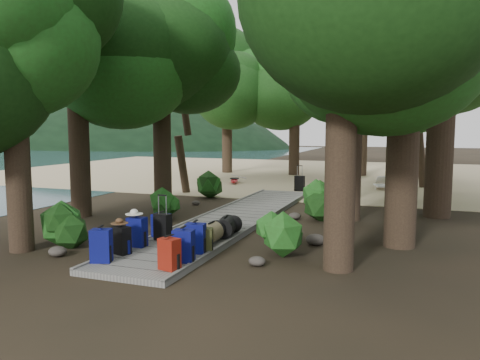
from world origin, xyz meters
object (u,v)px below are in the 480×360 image
at_px(backpack_right_b, 184,244).
at_px(backpack_right_d, 204,238).
at_px(duffel_right_khaki, 211,233).
at_px(kayak, 234,180).
at_px(duffel_right_black, 226,227).
at_px(sun_lounger, 381,183).
at_px(suitcase_on_boardwalk, 163,227).
at_px(backpack_right_c, 196,237).
at_px(backpack_right_a, 169,252).
at_px(backpack_left_a, 101,244).
at_px(backpack_left_c, 137,230).
at_px(backpack_left_b, 122,239).
at_px(lone_suitcase_on_sand, 300,183).
at_px(backpack_left_d, 161,224).

relative_size(backpack_right_b, backpack_right_d, 1.30).
bearing_deg(duffel_right_khaki, kayak, 106.70).
bearing_deg(duffel_right_black, sun_lounger, 64.83).
relative_size(suitcase_on_boardwalk, kayak, 0.19).
bearing_deg(backpack_right_c, backpack_right_a, -97.33).
bearing_deg(backpack_left_a, backpack_left_c, 72.25).
relative_size(backpack_right_c, backpack_right_d, 1.27).
bearing_deg(backpack_left_b, backpack_left_a, -73.22).
bearing_deg(backpack_right_d, backpack_right_a, -109.48).
distance_m(duffel_right_khaki, sun_lounger, 12.38).
relative_size(lone_suitcase_on_sand, sun_lounger, 0.40).
relative_size(backpack_left_a, backpack_right_a, 1.11).
xyz_separation_m(backpack_left_c, suitcase_on_boardwalk, (0.25, 0.70, -0.05)).
bearing_deg(backpack_right_d, backpack_left_a, -153.87).
relative_size(backpack_left_b, lone_suitcase_on_sand, 0.97).
xyz_separation_m(duffel_right_black, kayak, (-4.05, 11.23, -0.17)).
height_order(duffel_right_black, lone_suitcase_on_sand, lone_suitcase_on_sand).
bearing_deg(backpack_left_b, duffel_right_black, 76.50).
relative_size(backpack_left_d, backpack_right_b, 0.87).
height_order(backpack_left_a, kayak, backpack_left_a).
xyz_separation_m(backpack_left_b, lone_suitcase_on_sand, (1.11, 11.68, -0.09)).
relative_size(backpack_right_b, duffel_right_black, 0.97).
distance_m(backpack_left_a, backpack_left_d, 2.31).
xyz_separation_m(backpack_right_c, duffel_right_khaki, (-0.06, 0.97, -0.13)).
xyz_separation_m(backpack_right_a, lone_suitcase_on_sand, (-0.36, 12.31, -0.10)).
bearing_deg(sun_lounger, backpack_right_c, -118.59).
height_order(duffel_right_black, sun_lounger, duffel_right_black).
distance_m(lone_suitcase_on_sand, sun_lounger, 3.80).
xyz_separation_m(backpack_right_b, sun_lounger, (2.92, 13.66, -0.19)).
height_order(backpack_left_a, backpack_right_b, backpack_left_a).
bearing_deg(suitcase_on_boardwalk, kayak, 116.87).
bearing_deg(backpack_left_c, lone_suitcase_on_sand, 83.35).
bearing_deg(backpack_right_a, kayak, 121.27).
height_order(backpack_right_d, sun_lounger, backpack_right_d).
height_order(backpack_left_b, kayak, backpack_left_b).
distance_m(duffel_right_black, suitcase_on_boardwalk, 1.53).
distance_m(backpack_left_d, duffel_right_khaki, 1.36).
bearing_deg(suitcase_on_boardwalk, backpack_left_a, -82.94).
bearing_deg(sun_lounger, duffel_right_black, -120.32).
bearing_deg(backpack_right_c, backpack_left_a, -148.57).
bearing_deg(kayak, backpack_left_a, -96.26).
bearing_deg(backpack_left_d, kayak, 104.49).
height_order(backpack_left_b, backpack_right_c, backpack_right_c).
height_order(backpack_left_d, backpack_right_a, backpack_right_a).
bearing_deg(backpack_left_d, backpack_left_b, -87.70).
height_order(backpack_left_b, backpack_left_c, backpack_left_c).
distance_m(backpack_left_b, suitcase_on_boardwalk, 1.37).
height_order(duffel_right_khaki, sun_lounger, duffel_right_khaki).
bearing_deg(backpack_right_d, kayak, 90.49).
bearing_deg(backpack_right_c, backpack_left_c, 168.54).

